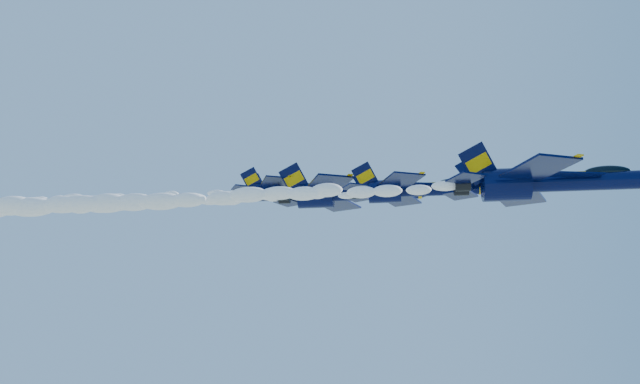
# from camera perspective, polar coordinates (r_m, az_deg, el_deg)

# --- Properties ---
(jet_lead) EXTENTS (19.53, 16.02, 7.26)m
(jet_lead) POSITION_cam_1_polar(r_m,az_deg,el_deg) (59.82, 20.28, 0.88)
(jet_lead) COLOR black
(smoke_trail_jet_lead) EXTENTS (48.30, 2.33, 2.10)m
(smoke_trail_jet_lead) POSITION_cam_1_polar(r_m,az_deg,el_deg) (60.85, -10.93, -0.58)
(smoke_trail_jet_lead) COLOR white
(jet_second) EXTENTS (15.59, 12.79, 5.79)m
(jet_second) POSITION_cam_1_polar(r_m,az_deg,el_deg) (65.30, 8.67, 0.23)
(jet_second) COLOR black
(smoke_trail_jet_second) EXTENTS (48.30, 1.86, 1.68)m
(smoke_trail_jet_second) POSITION_cam_1_polar(r_m,az_deg,el_deg) (71.10, -16.97, -0.95)
(smoke_trail_jet_second) COLOR white
(jet_third) EXTENTS (19.68, 16.14, 7.31)m
(jet_third) POSITION_cam_1_polar(r_m,az_deg,el_deg) (73.90, 2.64, -0.11)
(jet_third) COLOR black
(smoke_trail_jet_third) EXTENTS (48.30, 2.35, 2.12)m
(smoke_trail_jet_third) POSITION_cam_1_polar(r_m,az_deg,el_deg) (82.70, -20.47, -1.16)
(smoke_trail_jet_third) COLOR white
(jet_fourth) EXTENTS (15.74, 12.91, 5.85)m
(jet_fourth) POSITION_cam_1_polar(r_m,az_deg,el_deg) (79.17, -2.53, 0.19)
(jet_fourth) COLOR black
(smoke_trail_jet_fourth) EXTENTS (48.30, 1.88, 1.69)m
(smoke_trail_jet_fourth) POSITION_cam_1_polar(r_m,az_deg,el_deg) (89.34, -22.47, -0.75)
(smoke_trail_jet_fourth) COLOR white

